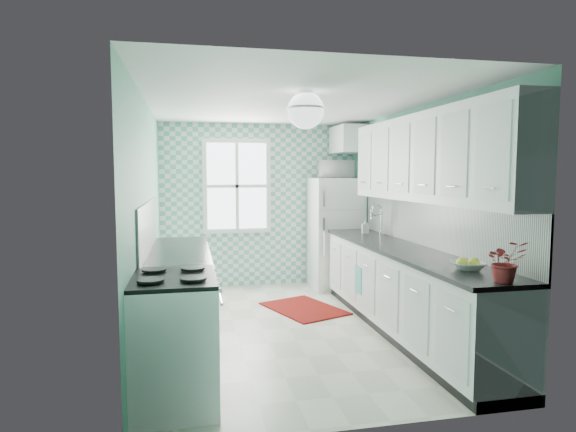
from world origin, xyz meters
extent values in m
cube|color=silver|center=(0.00, 0.00, -0.01)|extent=(3.00, 4.40, 0.02)
cube|color=white|center=(0.00, 0.00, 2.51)|extent=(3.00, 4.40, 0.02)
cube|color=#61AD91|center=(0.00, 2.21, 1.25)|extent=(3.00, 0.02, 2.50)
cube|color=#61AD91|center=(0.00, -2.21, 1.25)|extent=(3.00, 0.02, 2.50)
cube|color=#61AD91|center=(-1.51, 0.00, 1.25)|extent=(0.02, 4.40, 2.50)
cube|color=#61AD91|center=(1.51, 0.00, 1.25)|extent=(0.02, 4.40, 2.50)
cube|color=#60B3A4|center=(0.00, 2.19, 1.25)|extent=(3.00, 0.01, 2.50)
cube|color=white|center=(-0.35, 2.17, 1.55)|extent=(1.04, 0.05, 1.44)
cube|color=white|center=(-0.35, 2.15, 1.55)|extent=(0.90, 0.02, 1.30)
cube|color=white|center=(1.49, -0.40, 1.20)|extent=(0.02, 3.60, 0.51)
cube|color=white|center=(-1.49, -0.07, 1.20)|extent=(0.02, 2.15, 0.51)
cube|color=white|center=(1.33, -0.60, 1.90)|extent=(0.33, 3.20, 0.90)
cube|color=white|center=(1.30, 1.83, 2.25)|extent=(0.40, 0.74, 0.40)
cylinder|color=silver|center=(0.00, -0.80, 2.48)|extent=(0.14, 0.14, 0.04)
cylinder|color=silver|center=(0.00, -0.80, 2.41)|extent=(0.02, 0.02, 0.12)
sphere|color=white|center=(0.00, -0.80, 2.32)|extent=(0.34, 0.34, 0.34)
cube|color=white|center=(1.20, -0.40, 0.45)|extent=(0.60, 3.60, 0.90)
cube|color=black|center=(1.19, -0.40, 0.92)|extent=(0.63, 3.60, 0.04)
cube|color=white|center=(-1.20, -0.07, 0.45)|extent=(0.60, 2.15, 0.90)
cube|color=black|center=(-1.19, -0.07, 0.92)|extent=(0.63, 2.15, 0.04)
cube|color=silver|center=(1.11, 1.79, 0.84)|extent=(0.73, 0.69, 1.67)
cube|color=silver|center=(1.11, 1.44, 1.22)|extent=(0.71, 0.01, 0.02)
cube|color=silver|center=(0.82, 1.43, 1.42)|extent=(0.03, 0.03, 0.30)
cube|color=silver|center=(0.82, 1.43, 0.84)|extent=(0.03, 0.03, 0.54)
cube|color=white|center=(-1.20, -1.55, 0.49)|extent=(0.63, 0.80, 0.95)
cube|color=black|center=(-1.20, -1.55, 0.96)|extent=(0.63, 0.80, 0.03)
cube|color=black|center=(-0.88, -1.55, 0.55)|extent=(0.01, 0.53, 0.32)
cube|color=silver|center=(1.20, 0.65, 0.92)|extent=(0.48, 0.40, 0.12)
cylinder|color=silver|center=(1.37, 0.65, 1.12)|extent=(0.02, 0.02, 0.30)
torus|color=silver|center=(1.31, 0.65, 1.31)|extent=(0.16, 0.02, 0.16)
cube|color=#5F0900|center=(0.36, 0.71, 0.01)|extent=(1.08, 1.26, 0.02)
cube|color=#5EA6A5|center=(0.89, 0.16, 0.48)|extent=(0.03, 0.21, 0.32)
imported|color=white|center=(1.20, -1.61, 0.97)|extent=(0.32, 0.32, 0.07)
imported|color=#A40924|center=(1.20, -2.09, 1.10)|extent=(0.32, 0.29, 0.32)
imported|color=#AEC1CB|center=(1.25, 0.90, 1.04)|extent=(0.10, 0.10, 0.19)
imported|color=white|center=(1.11, 1.79, 1.81)|extent=(0.48, 0.33, 0.26)
camera|label=1|loc=(-1.08, -5.18, 1.74)|focal=30.00mm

